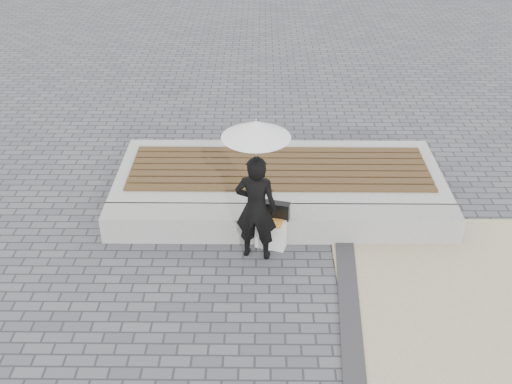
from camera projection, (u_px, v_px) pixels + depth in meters
ground at (284, 313)px, 7.34m from camera, size 80.00×80.00×0.00m
edging_band at (352, 342)px, 6.90m from camera, size 0.61×5.20×0.04m
seating_ledge at (281, 223)px, 8.60m from camera, size 5.00×0.45×0.40m
timber_platform at (279, 180)px, 9.63m from camera, size 5.00×2.00×0.40m
timber_decking at (279, 168)px, 9.51m from camera, size 4.60×1.40×0.04m
woman at (256, 208)px, 7.92m from camera, size 0.61×0.46×1.51m
parasol at (256, 129)px, 7.33m from camera, size 0.85×0.85×1.09m
handbag at (277, 211)px, 8.29m from camera, size 0.37×0.20×0.25m
canvas_tote at (271, 234)px, 8.36m from camera, size 0.44×0.29×0.43m
magazine at (271, 223)px, 8.21m from camera, size 0.34×0.28×0.01m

